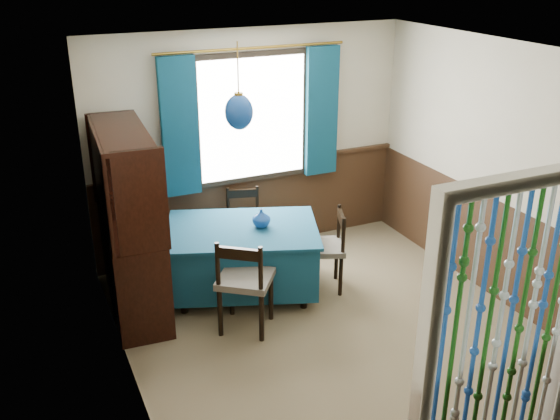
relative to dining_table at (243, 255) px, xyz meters
name	(u,v)px	position (x,y,z in m)	size (l,w,h in m)	color
floor	(334,333)	(0.48, -1.05, -0.42)	(4.00, 4.00, 0.00)	brown
ceiling	(345,55)	(0.48, -1.05, 2.08)	(4.00, 4.00, 0.00)	silver
wall_back	(251,144)	(0.48, 0.95, 0.83)	(3.60, 3.60, 0.00)	beige
wall_front	(512,331)	(0.48, -3.05, 0.83)	(3.60, 3.60, 0.00)	beige
wall_left	(122,246)	(-1.32, -1.05, 0.83)	(4.00, 4.00, 0.00)	beige
wall_right	(506,177)	(2.28, -1.05, 0.83)	(4.00, 4.00, 0.00)	beige
wainscot_back	(253,207)	(0.48, 0.94, 0.08)	(3.60, 3.60, 0.00)	#3A2416
wainscot_left	(134,333)	(-1.30, -1.05, 0.08)	(4.00, 4.00, 0.00)	#3A2416
wainscot_right	(494,249)	(2.27, -1.05, 0.08)	(4.00, 4.00, 0.00)	#3A2416
window	(252,118)	(0.48, 0.90, 1.13)	(1.32, 0.12, 1.42)	black
doorway	(500,354)	(0.48, -2.99, 0.63)	(1.16, 0.12, 2.18)	silver
dining_table	(243,255)	(0.00, 0.00, 0.00)	(1.74, 1.47, 0.71)	navy
chair_near	(244,281)	(-0.23, -0.64, 0.08)	(0.63, 0.63, 0.94)	black
chair_far	(244,224)	(0.27, 0.66, 0.02)	(0.49, 0.48, 0.82)	black
chair_left	(152,255)	(-0.84, 0.34, 0.02)	(0.48, 0.49, 0.82)	black
chair_right	(326,248)	(0.81, -0.26, 0.04)	(0.53, 0.54, 0.85)	black
sideboard	(132,250)	(-1.06, 0.15, 0.20)	(0.56, 1.40, 1.79)	black
pendant_lamp	(239,112)	(0.00, 0.00, 1.46)	(0.26, 0.26, 0.79)	olive
vase_table	(261,218)	(0.19, -0.04, 0.38)	(0.16, 0.16, 0.17)	navy
bowl_shelf	(139,197)	(-1.00, -0.14, 0.84)	(0.21, 0.21, 0.05)	beige
vase_sideboard	(129,204)	(-1.00, 0.40, 0.57)	(0.16, 0.16, 0.17)	beige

